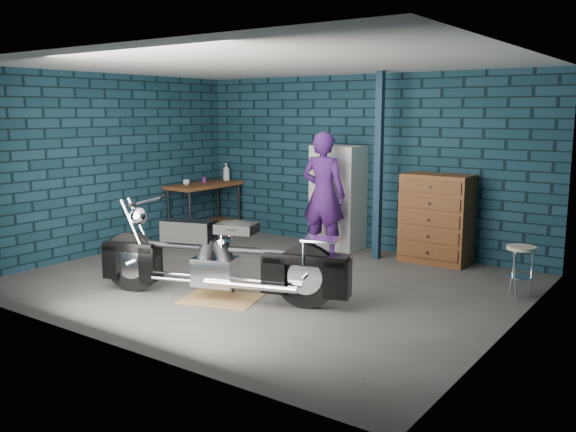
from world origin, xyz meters
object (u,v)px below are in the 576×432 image
object	(u,v)px
workbench	(205,209)
tool_chest	(436,219)
motorcycle	(220,251)
storage_bin	(186,232)
shop_stool	(520,272)
locker	(338,197)
person	(323,195)

from	to	relation	value
workbench	tool_chest	world-z (taller)	tool_chest
motorcycle	storage_bin	world-z (taller)	motorcycle
tool_chest	shop_stool	distance (m)	1.80
workbench	locker	distance (m)	2.47
storage_bin	motorcycle	bearing A→B (deg)	-38.39
motorcycle	shop_stool	distance (m)	3.47
storage_bin	workbench	bearing A→B (deg)	92.29
motorcycle	tool_chest	xyz separation A→B (m)	(1.33, 3.09, 0.07)
workbench	locker	size ratio (longest dim) A/B	0.87
locker	shop_stool	bearing A→B (deg)	-18.34
workbench	motorcycle	world-z (taller)	motorcycle
shop_stool	locker	bearing A→B (deg)	161.66
locker	tool_chest	world-z (taller)	locker
motorcycle	person	size ratio (longest dim) A/B	1.38
tool_chest	storage_bin	bearing A→B (deg)	-166.22
storage_bin	locker	distance (m)	2.65
locker	tool_chest	xyz separation A→B (m)	(1.62, 0.00, -0.18)
workbench	tool_chest	bearing A→B (deg)	6.82
person	shop_stool	bearing A→B (deg)	165.29
shop_stool	person	bearing A→B (deg)	171.83
storage_bin	locker	xyz separation A→B (m)	(2.37, 0.98, 0.67)
person	workbench	bearing A→B (deg)	-9.11
storage_bin	locker	world-z (taller)	locker
tool_chest	motorcycle	bearing A→B (deg)	-113.30
workbench	tool_chest	size ratio (longest dim) A/B	1.11
storage_bin	locker	bearing A→B (deg)	22.44
storage_bin	tool_chest	xyz separation A→B (m)	(4.00, 0.98, 0.49)
storage_bin	shop_stool	distance (m)	5.44
motorcycle	locker	world-z (taller)	locker
locker	shop_stool	distance (m)	3.27
motorcycle	person	bearing A→B (deg)	76.27
workbench	person	xyz separation A→B (m)	(2.50, -0.11, 0.47)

